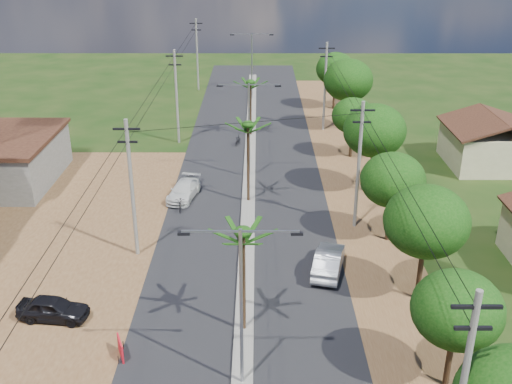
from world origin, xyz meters
TOP-DOWN VIEW (x-y plane):
  - ground at (0.00, 0.00)m, footprint 160.00×160.00m
  - road at (0.00, 15.00)m, footprint 12.00×110.00m
  - median at (0.00, 18.00)m, footprint 1.00×90.00m
  - dirt_shoulder_east at (8.50, 15.00)m, footprint 5.00×90.00m
  - house_east_far at (21.00, 28.00)m, footprint 7.60×7.50m
  - tree_east_b at (9.30, 0.00)m, footprint 4.00×4.00m
  - tree_east_c at (9.70, 7.00)m, footprint 4.60×4.60m
  - tree_east_d at (9.40, 14.00)m, footprint 4.20×4.20m
  - tree_east_e at (9.60, 22.00)m, footprint 4.80×4.80m
  - tree_east_f at (9.20, 30.00)m, footprint 3.80×3.80m
  - tree_east_g at (9.80, 38.00)m, footprint 5.00×5.00m
  - tree_east_h at (9.50, 46.00)m, footprint 4.40×4.40m
  - palm_median_near at (0.00, 4.00)m, footprint 2.00×2.00m
  - palm_median_mid at (0.00, 20.00)m, footprint 2.00×2.00m
  - palm_median_far at (0.00, 36.00)m, footprint 2.00×2.00m
  - streetlight_near at (0.00, 0.00)m, footprint 5.10×0.18m
  - streetlight_mid at (0.00, 25.00)m, footprint 5.10×0.18m
  - streetlight_far at (0.00, 50.00)m, footprint 5.10×0.18m
  - utility_pole_w_b at (-7.00, 12.00)m, footprint 1.60×0.24m
  - utility_pole_w_c at (-7.00, 34.00)m, footprint 1.60×0.24m
  - utility_pole_w_d at (-7.00, 55.00)m, footprint 1.60×0.24m
  - utility_pole_e_b at (7.50, 16.00)m, footprint 1.60×0.24m
  - utility_pole_e_c at (7.50, 38.00)m, footprint 1.60×0.24m
  - car_silver_mid at (5.00, 9.86)m, footprint 2.57×4.73m
  - car_white_far at (-5.00, 20.73)m, footprint 2.60×4.65m
  - car_parked_dark at (-10.16, 4.99)m, footprint 3.94×1.96m
  - moto_rider_west_a at (-5.00, 18.71)m, footprint 0.74×1.95m
  - moto_rider_west_b at (-1.20, 33.17)m, footprint 0.84×1.62m
  - roadside_sign at (-5.94, 1.90)m, footprint 0.54×1.17m

SIDE VIEW (x-z plane):
  - ground at x=0.00m, z-range 0.00..0.00m
  - dirt_shoulder_east at x=8.50m, z-range 0.00..0.03m
  - road at x=0.00m, z-range 0.00..0.04m
  - median at x=0.00m, z-range 0.00..0.18m
  - moto_rider_west_b at x=-1.20m, z-range 0.00..0.94m
  - moto_rider_west_a at x=-5.00m, z-range 0.00..1.01m
  - roadside_sign at x=-5.94m, z-range 0.00..1.02m
  - car_white_far at x=-5.00m, z-range 0.00..1.27m
  - car_parked_dark at x=-10.16m, z-range 0.00..1.29m
  - car_silver_mid at x=5.00m, z-range 0.00..1.48m
  - house_east_far at x=21.00m, z-range 0.09..4.69m
  - tree_east_f at x=9.20m, z-range 1.13..6.64m
  - tree_east_b at x=9.30m, z-range 1.20..7.03m
  - tree_east_d at x=9.40m, z-range 1.27..7.41m
  - tree_east_h at x=9.50m, z-range 1.38..7.90m
  - utility_pole_w_b at x=-7.00m, z-range 0.26..9.26m
  - utility_pole_w_c at x=-7.00m, z-range 0.26..9.26m
  - utility_pole_w_d at x=-7.00m, z-range 0.26..9.26m
  - utility_pole_e_b at x=7.50m, z-range 0.26..9.26m
  - utility_pole_e_c at x=7.50m, z-range 0.26..9.26m
  - streetlight_near at x=0.00m, z-range 0.79..8.79m
  - streetlight_mid at x=0.00m, z-range 0.79..8.79m
  - streetlight_far at x=0.00m, z-range 0.79..8.79m
  - tree_east_c at x=9.70m, z-range 1.45..8.28m
  - tree_east_e at x=9.60m, z-range 1.52..8.66m
  - tree_east_g at x=9.80m, z-range 1.55..8.93m
  - palm_median_far at x=0.00m, z-range 2.34..8.19m
  - palm_median_near at x=0.00m, z-range 2.46..8.61m
  - palm_median_mid at x=0.00m, z-range 2.62..9.17m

